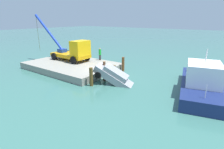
{
  "coord_description": "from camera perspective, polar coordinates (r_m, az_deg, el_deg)",
  "views": [
    {
      "loc": [
        12.64,
        -15.74,
        6.55
      ],
      "look_at": [
        1.26,
        -0.18,
        0.49
      ],
      "focal_mm": 28.91,
      "sensor_mm": 36.0,
      "label": 1
    }
  ],
  "objects": [
    {
      "name": "ground",
      "position": [
        21.22,
        -2.47,
        -0.54
      ],
      "size": [
        200.0,
        200.0,
        0.0
      ],
      "primitive_type": "plane",
      "color": "#386B60"
    },
    {
      "name": "dock",
      "position": [
        24.83,
        -12.56,
        2.7
      ],
      "size": [
        11.72,
        7.9,
        0.82
      ],
      "primitive_type": "cube",
      "color": "gray",
      "rests_on": "ground"
    },
    {
      "name": "crane_truck",
      "position": [
        25.64,
        -12.22,
        7.41
      ],
      "size": [
        10.17,
        2.82,
        6.31
      ],
      "color": "orange",
      "rests_on": "dock"
    },
    {
      "name": "dock_worker",
      "position": [
        25.67,
        -3.83,
        6.49
      ],
      "size": [
        0.34,
        0.34,
        1.71
      ],
      "color": "#303030",
      "rests_on": "dock"
    },
    {
      "name": "salvaged_car",
      "position": [
        18.59,
        1.13,
        -0.85
      ],
      "size": [
        4.7,
        3.07,
        2.93
      ],
      "color": "#99999E",
      "rests_on": "ground"
    },
    {
      "name": "moored_yacht",
      "position": [
        19.87,
        26.01,
        -2.4
      ],
      "size": [
        5.94,
        11.6,
        5.64
      ],
      "color": "navy",
      "rests_on": "ground"
    },
    {
      "name": "piling_near",
      "position": [
        18.07,
        -6.6,
        -0.75
      ],
      "size": [
        0.36,
        0.36,
        1.88
      ],
      "primitive_type": "cylinder",
      "color": "brown",
      "rests_on": "ground"
    },
    {
      "name": "piling_mid",
      "position": [
        19.4,
        -2.46,
        1.03
      ],
      "size": [
        0.28,
        0.28,
        2.14
      ],
      "primitive_type": "cylinder",
      "color": "brown",
      "rests_on": "ground"
    },
    {
      "name": "piling_far",
      "position": [
        21.13,
        0.59,
        1.22
      ],
      "size": [
        0.43,
        0.43,
        1.29
      ],
      "primitive_type": "cylinder",
      "color": "brown",
      "rests_on": "ground"
    },
    {
      "name": "piling_end",
      "position": [
        23.0,
        3.51,
        3.26
      ],
      "size": [
        0.34,
        0.34,
        1.85
      ],
      "primitive_type": "cylinder",
      "color": "brown",
      "rests_on": "ground"
    }
  ]
}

